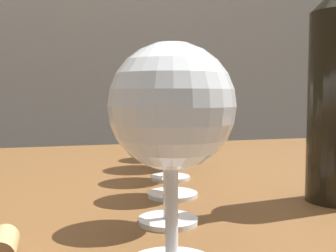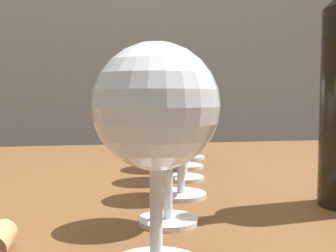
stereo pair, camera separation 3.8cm
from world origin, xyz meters
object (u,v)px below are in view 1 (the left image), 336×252
object	(u,v)px
wine_glass_merlot	(172,126)
wine_glass_amber	(169,106)
wine_glass_chardonnay	(170,109)
wine_glass_pinot	(168,113)
cork	(2,247)
wine_glass_port	(168,112)
wine_glass_rose	(172,112)

from	to	relation	value
wine_glass_merlot	wine_glass_amber	bearing A→B (deg)	75.30
wine_glass_chardonnay	wine_glass_pinot	distance (m)	0.20
wine_glass_pinot	cork	distance (m)	0.51
wine_glass_port	wine_glass_merlot	bearing A→B (deg)	71.30
wine_glass_rose	wine_glass_chardonnay	xyz separation A→B (m)	(0.09, 0.30, -0.01)
wine_glass_rose	cork	world-z (taller)	wine_glass_rose
cork	wine_glass_merlot	bearing A→B (deg)	40.97
wine_glass_rose	wine_glass_chardonnay	world-z (taller)	wine_glass_rose
wine_glass_merlot	wine_glass_pinot	world-z (taller)	wine_glass_pinot
wine_glass_chardonnay	cork	bearing A→B (deg)	-128.84
wine_glass_chardonnay	wine_glass_pinot	world-z (taller)	wine_glass_chardonnay
wine_glass_merlot	cork	world-z (taller)	wine_glass_merlot
wine_glass_port	cork	xyz separation A→B (m)	(-0.14, -0.05, -0.10)
wine_glass_rose	wine_glass_merlot	bearing A→B (deg)	73.44
wine_glass_amber	wine_glass_merlot	bearing A→B (deg)	-104.70
wine_glass_merlot	cork	distance (m)	0.24
wine_glass_port	wine_glass_merlot	distance (m)	0.11
wine_glass_rose	wine_glass_merlot	world-z (taller)	wine_glass_rose
wine_glass_pinot	wine_glass_rose	bearing A→B (deg)	-105.60
wine_glass_port	wine_glass_pinot	size ratio (longest dim) A/B	1.14
wine_glass_rose	wine_glass_pinot	distance (m)	0.51
wine_glass_rose	wine_glass_pinot	bearing A→B (deg)	74.40
wine_glass_rose	cork	distance (m)	0.16
wine_glass_merlot	wine_glass_amber	world-z (taller)	wine_glass_amber
wine_glass_rose	wine_glass_port	size ratio (longest dim) A/B	1.06
wine_glass_rose	wine_glass_amber	distance (m)	0.41
wine_glass_merlot	wine_glass_chardonnay	distance (m)	0.10
wine_glass_port	wine_glass_merlot	xyz separation A→B (m)	(0.03, 0.10, -0.02)
wine_glass_merlot	wine_glass_chardonnay	xyz separation A→B (m)	(0.03, 0.10, 0.02)
wine_glass_chardonnay	wine_glass_pinot	bearing A→B (deg)	74.97
wine_glass_rose	wine_glass_merlot	xyz separation A→B (m)	(0.06, 0.20, -0.03)
wine_glass_port	wine_glass_merlot	world-z (taller)	wine_glass_port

